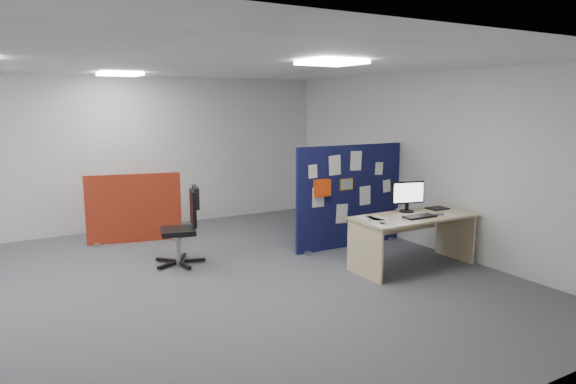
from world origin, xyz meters
name	(u,v)px	position (x,y,z in m)	size (l,w,h in m)	color
floor	(136,299)	(0.00, 0.00, 0.00)	(9.00, 9.00, 0.00)	#57595F
ceiling	(123,59)	(0.00, 0.00, 2.70)	(9.00, 7.00, 0.02)	white
wall_back	(81,156)	(0.00, 3.50, 1.35)	(9.00, 0.02, 2.70)	silver
wall_front	(287,272)	(0.00, -3.50, 1.35)	(9.00, 0.02, 2.70)	silver
wall_right	(426,161)	(4.50, 0.00, 1.35)	(0.02, 7.00, 2.70)	silver
ceiling_lights	(139,66)	(0.33, 0.67, 2.67)	(4.10, 4.10, 0.04)	white
navy_divider	(349,196)	(3.46, 0.57, 0.80)	(1.94, 0.30, 1.60)	#10143C
main_desk	(411,227)	(3.58, -0.68, 0.56)	(1.71, 0.76, 0.73)	#D0B985
monitor_main	(407,195)	(3.66, -0.50, 0.97)	(0.49, 0.21, 0.43)	black
keyboard	(420,216)	(3.56, -0.85, 0.74)	(0.45, 0.18, 0.03)	black
mouse	(440,214)	(3.89, -0.90, 0.74)	(0.10, 0.06, 0.03)	#96959A
paper_tray	(437,208)	(4.19, -0.57, 0.74)	(0.28, 0.22, 0.01)	black
red_divider	(134,209)	(0.61, 2.51, 0.55)	(1.47, 0.36, 1.12)	maroon
office_chair	(186,221)	(0.95, 0.98, 0.61)	(0.71, 0.70, 1.08)	black
desk_papers	(395,218)	(3.26, -0.71, 0.73)	(1.45, 0.89, 0.00)	white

